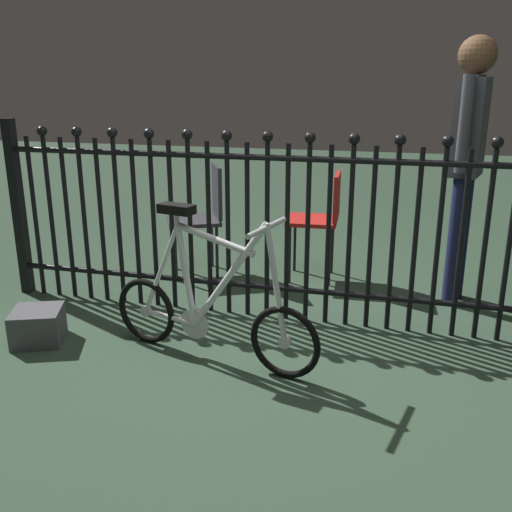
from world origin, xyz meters
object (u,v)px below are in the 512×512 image
object	(u,v)px
chair_red	(322,214)
display_crate	(38,326)
chair_charcoal	(204,210)
bicycle	(210,307)
person_visitor	(468,148)

from	to	relation	value
chair_red	display_crate	bearing A→B (deg)	-133.02
chair_charcoal	display_crate	distance (m)	1.61
bicycle	chair_charcoal	bearing A→B (deg)	110.82
bicycle	display_crate	xyz separation A→B (m)	(-1.07, -0.05, -0.21)
chair_charcoal	display_crate	world-z (taller)	chair_charcoal
chair_red	person_visitor	xyz separation A→B (m)	(0.98, -0.22, 0.55)
bicycle	person_visitor	xyz separation A→B (m)	(1.36, 1.28, 0.76)
person_visitor	bicycle	bearing A→B (deg)	-136.71
chair_charcoal	chair_red	xyz separation A→B (m)	(0.92, 0.09, -0.00)
bicycle	chair_charcoal	xyz separation A→B (m)	(-0.54, 1.41, 0.21)
person_visitor	display_crate	xyz separation A→B (m)	(-2.43, -1.34, -0.97)
chair_red	display_crate	size ratio (longest dim) A/B	2.99
bicycle	display_crate	world-z (taller)	bicycle
chair_charcoal	chair_red	size ratio (longest dim) A/B	1.05
bicycle	person_visitor	world-z (taller)	person_visitor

